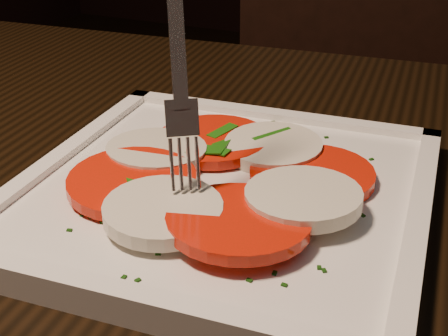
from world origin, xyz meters
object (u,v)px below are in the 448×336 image
table (161,291)px  chair (338,116)px  fork (176,36)px  plate (224,195)px

table → chair: size_ratio=1.36×
table → fork: 0.23m
table → plate: plate is taller
fork → plate: bearing=-4.8°
plate → fork: fork is taller
plate → chair: bearing=96.5°
table → plate: bearing=3.0°
table → plate: size_ratio=4.33×
chair → table: bearing=-98.5°
table → fork: bearing=-21.8°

